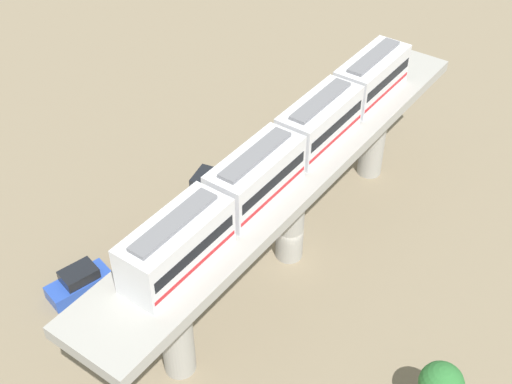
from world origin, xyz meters
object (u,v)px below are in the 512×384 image
(tree_near_viaduct, at_px, (441,384))
(parked_car_blue, at_px, (79,282))
(parked_car_red, at_px, (152,248))
(parked_car_white, at_px, (205,186))
(train, at_px, (289,148))

(tree_near_viaduct, bearing_deg, parked_car_blue, -167.54)
(parked_car_blue, bearing_deg, parked_car_red, 85.77)
(parked_car_white, bearing_deg, tree_near_viaduct, -31.76)
(train, xyz_separation_m, parked_car_red, (-7.71, -5.23, -8.88))
(parked_car_white, distance_m, parked_car_blue, 12.69)
(parked_car_white, xyz_separation_m, parked_car_blue, (-0.36, -12.68, 0.00))
(train, height_order, parked_car_white, train)
(parked_car_red, bearing_deg, tree_near_viaduct, -11.55)
(train, bearing_deg, parked_car_blue, -132.06)
(train, relative_size, parked_car_white, 6.10)
(train, bearing_deg, parked_car_red, -145.83)
(parked_car_white, relative_size, tree_near_viaduct, 1.05)
(parked_car_white, bearing_deg, train, -27.28)
(parked_car_blue, distance_m, tree_near_viaduct, 23.65)
(parked_car_white, xyz_separation_m, tree_near_viaduct, (22.63, -7.60, 2.27))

